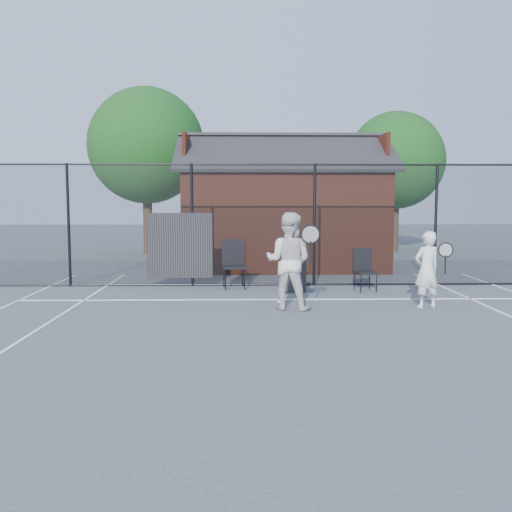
{
  "coord_description": "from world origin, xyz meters",
  "views": [
    {
      "loc": [
        -0.74,
        -8.96,
        2.12
      ],
      "look_at": [
        -0.52,
        1.35,
        1.1
      ],
      "focal_mm": 40.0,
      "sensor_mm": 36.0,
      "label": 1
    }
  ],
  "objects_px": {
    "player_front": "(427,269)",
    "chair_right": "(366,270)",
    "clubhouse": "(283,216)",
    "chair_left": "(234,265)",
    "player_back": "(289,261)",
    "waste_bin": "(295,275)"
  },
  "relations": [
    {
      "from": "player_front",
      "to": "chair_right",
      "type": "bearing_deg",
      "value": 110.84
    },
    {
      "from": "clubhouse",
      "to": "chair_left",
      "type": "xyz_separation_m",
      "value": [
        -1.47,
        -4.4,
        -1.04
      ]
    },
    {
      "from": "chair_left",
      "to": "player_front",
      "type": "bearing_deg",
      "value": -40.18
    },
    {
      "from": "clubhouse",
      "to": "chair_right",
      "type": "distance_m",
      "value": 5.27
    },
    {
      "from": "chair_right",
      "to": "player_front",
      "type": "bearing_deg",
      "value": -81.03
    },
    {
      "from": "player_front",
      "to": "player_back",
      "type": "xyz_separation_m",
      "value": [
        -2.73,
        -0.11,
        0.18
      ]
    },
    {
      "from": "chair_left",
      "to": "waste_bin",
      "type": "bearing_deg",
      "value": -26.21
    },
    {
      "from": "chair_right",
      "to": "waste_bin",
      "type": "distance_m",
      "value": 1.65
    },
    {
      "from": "player_back",
      "to": "chair_right",
      "type": "bearing_deg",
      "value": 47.49
    },
    {
      "from": "clubhouse",
      "to": "chair_right",
      "type": "xyz_separation_m",
      "value": [
        1.59,
        -4.9,
        -1.12
      ]
    },
    {
      "from": "player_front",
      "to": "clubhouse",
      "type": "bearing_deg",
      "value": 108.82
    },
    {
      "from": "chair_left",
      "to": "chair_right",
      "type": "bearing_deg",
      "value": -16.02
    },
    {
      "from": "player_back",
      "to": "waste_bin",
      "type": "relative_size",
      "value": 2.43
    },
    {
      "from": "player_front",
      "to": "chair_right",
      "type": "xyz_separation_m",
      "value": [
        -0.77,
        2.03,
        -0.27
      ]
    },
    {
      "from": "chair_left",
      "to": "chair_right",
      "type": "height_order",
      "value": "chair_left"
    },
    {
      "from": "clubhouse",
      "to": "chair_left",
      "type": "height_order",
      "value": "clubhouse"
    },
    {
      "from": "clubhouse",
      "to": "waste_bin",
      "type": "height_order",
      "value": "clubhouse"
    },
    {
      "from": "chair_left",
      "to": "clubhouse",
      "type": "bearing_deg",
      "value": 64.75
    },
    {
      "from": "player_back",
      "to": "chair_right",
      "type": "height_order",
      "value": "player_back"
    },
    {
      "from": "player_front",
      "to": "waste_bin",
      "type": "distance_m",
      "value": 3.18
    },
    {
      "from": "player_back",
      "to": "chair_right",
      "type": "relative_size",
      "value": 1.94
    },
    {
      "from": "player_front",
      "to": "player_back",
      "type": "height_order",
      "value": "player_back"
    }
  ]
}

